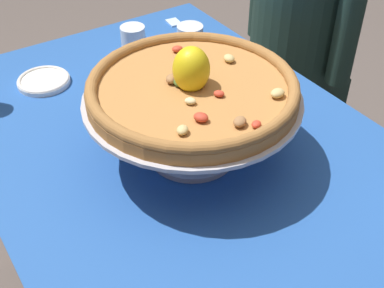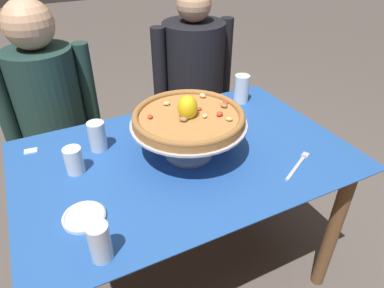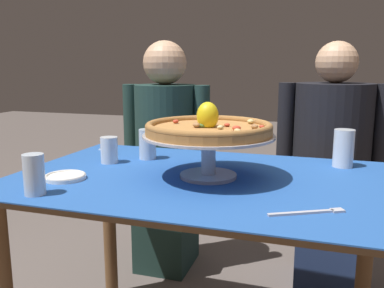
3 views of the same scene
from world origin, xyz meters
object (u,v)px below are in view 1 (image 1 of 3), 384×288
side_plate (44,81)px  diner_left (296,44)px  water_glass_back_left (190,50)px  sugar_packet (174,22)px  pizza_stand (191,113)px  pizza (192,88)px  water_glass_side_left (134,46)px

side_plate → diner_left: 0.89m
water_glass_back_left → sugar_packet: bearing=157.8°
pizza_stand → side_plate: pizza_stand is taller
water_glass_back_left → sugar_packet: 0.27m
pizza → side_plate: (-0.44, -0.16, -0.16)m
water_glass_side_left → water_glass_back_left: water_glass_back_left is taller
pizza_stand → water_glass_back_left: bearing=147.5°
water_glass_back_left → diner_left: bearing=103.9°
side_plate → sugar_packet: 0.48m
water_glass_back_left → side_plate: (-0.14, -0.36, -0.04)m
water_glass_side_left → sugar_packet: size_ratio=2.01×
pizza → water_glass_side_left: size_ratio=4.14×
water_glass_side_left → water_glass_back_left: 0.16m
water_glass_back_left → diner_left: diner_left is taller
pizza_stand → diner_left: diner_left is taller
pizza_stand → sugar_packet: (-0.56, 0.30, -0.10)m
pizza_stand → water_glass_side_left: bearing=168.3°
pizza_stand → side_plate: 0.48m
water_glass_side_left → sugar_packet: bearing=123.3°
water_glass_back_left → pizza: bearing=-32.4°
pizza_stand → side_plate: (-0.44, -0.16, -0.10)m
diner_left → water_glass_side_left: bearing=-88.5°
water_glass_back_left → sugar_packet: size_ratio=2.40×
diner_left → pizza_stand: bearing=-58.8°
pizza_stand → diner_left: 0.88m
side_plate → diner_left: diner_left is taller
pizza → water_glass_side_left: pizza is taller
water_glass_side_left → diner_left: diner_left is taller
pizza → water_glass_back_left: 0.38m
sugar_packet → pizza_stand: bearing=-28.1°
pizza_stand → pizza: bearing=63.9°
pizza → diner_left: 0.89m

